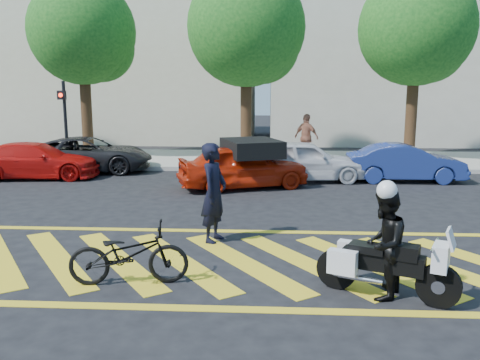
# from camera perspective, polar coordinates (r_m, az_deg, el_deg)

# --- Properties ---
(ground) EXTENTS (90.00, 90.00, 0.00)m
(ground) POSITION_cam_1_polar(r_m,az_deg,el_deg) (8.98, -2.89, -9.15)
(ground) COLOR black
(ground) RESTS_ON ground
(sidewalk) EXTENTS (60.00, 5.00, 0.15)m
(sidewalk) POSITION_cam_1_polar(r_m,az_deg,el_deg) (20.64, 0.66, 2.31)
(sidewalk) COLOR #9E998E
(sidewalk) RESTS_ON ground
(crosswalk) EXTENTS (12.33, 4.00, 0.01)m
(crosswalk) POSITION_cam_1_polar(r_m,az_deg,el_deg) (8.98, -3.14, -9.12)
(crosswalk) COLOR gold
(crosswalk) RESTS_ON ground
(building_left) EXTENTS (16.00, 8.00, 10.00)m
(building_left) POSITION_cam_1_polar(r_m,az_deg,el_deg) (30.80, -14.00, 13.89)
(building_left) COLOR beige
(building_left) RESTS_ON ground
(building_right) EXTENTS (16.00, 8.00, 11.00)m
(building_right) POSITION_cam_1_polar(r_m,az_deg,el_deg) (30.59, 19.20, 14.60)
(building_right) COLOR beige
(building_right) RESTS_ON ground
(tree_left) EXTENTS (4.20, 4.20, 7.26)m
(tree_left) POSITION_cam_1_polar(r_m,az_deg,el_deg) (21.82, -16.90, 15.27)
(tree_left) COLOR black
(tree_left) RESTS_ON ground
(tree_center) EXTENTS (4.60, 4.60, 7.56)m
(tree_center) POSITION_cam_1_polar(r_m,az_deg,el_deg) (20.59, 1.08, 16.30)
(tree_center) COLOR black
(tree_center) RESTS_ON ground
(tree_right) EXTENTS (4.40, 4.40, 7.41)m
(tree_right) POSITION_cam_1_polar(r_m,az_deg,el_deg) (21.35, 19.47, 15.38)
(tree_right) COLOR black
(tree_right) RESTS_ON ground
(signal_pole) EXTENTS (0.28, 0.43, 3.20)m
(signal_pole) POSITION_cam_1_polar(r_m,az_deg,el_deg) (19.64, -19.09, 6.73)
(signal_pole) COLOR black
(signal_pole) RESTS_ON ground
(officer_bike) EXTENTS (0.65, 0.81, 1.95)m
(officer_bike) POSITION_cam_1_polar(r_m,az_deg,el_deg) (9.89, -2.94, -1.44)
(officer_bike) COLOR black
(officer_bike) RESTS_ON ground
(bicycle) EXTENTS (1.89, 0.90, 0.96)m
(bicycle) POSITION_cam_1_polar(r_m,az_deg,el_deg) (8.06, -12.38, -8.13)
(bicycle) COLOR black
(bicycle) RESTS_ON ground
(police_motorcycle) EXTENTS (1.92, 1.15, 0.91)m
(police_motorcycle) POSITION_cam_1_polar(r_m,az_deg,el_deg) (7.69, 15.85, -9.09)
(police_motorcycle) COLOR black
(police_motorcycle) RESTS_ON ground
(officer_moto) EXTENTS (0.87, 0.96, 1.59)m
(officer_moto) POSITION_cam_1_polar(r_m,az_deg,el_deg) (7.58, 15.87, -6.96)
(officer_moto) COLOR black
(officer_moto) RESTS_ON ground
(red_convertible) EXTENTS (4.18, 2.82, 1.32)m
(red_convertible) POSITION_cam_1_polar(r_m,az_deg,el_deg) (15.16, 0.36, 1.56)
(red_convertible) COLOR #AE1E08
(red_convertible) RESTS_ON ground
(parked_left) EXTENTS (4.24, 2.08, 1.19)m
(parked_left) POSITION_cam_1_polar(r_m,az_deg,el_deg) (18.10, -21.93, 2.05)
(parked_left) COLOR #BC0E0B
(parked_left) RESTS_ON ground
(parked_mid_left) EXTENTS (4.63, 2.44, 1.24)m
(parked_mid_left) POSITION_cam_1_polar(r_m,az_deg,el_deg) (18.90, -16.66, 2.78)
(parked_mid_left) COLOR black
(parked_mid_left) RESTS_ON ground
(parked_mid_right) EXTENTS (4.08, 2.01, 1.34)m
(parked_mid_right) POSITION_cam_1_polar(r_m,az_deg,el_deg) (16.41, 7.17, 2.19)
(parked_mid_right) COLOR silver
(parked_mid_right) RESTS_ON ground
(parked_right) EXTENTS (3.66, 1.28, 1.20)m
(parked_right) POSITION_cam_1_polar(r_m,az_deg,el_deg) (17.08, 18.08, 1.85)
(parked_right) COLOR navy
(parked_right) RESTS_ON ground
(pedestrian_right) EXTENTS (1.11, 1.01, 1.81)m
(pedestrian_right) POSITION_cam_1_polar(r_m,az_deg,el_deg) (19.94, 7.48, 4.77)
(pedestrian_right) COLOR #9C5E47
(pedestrian_right) RESTS_ON sidewalk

